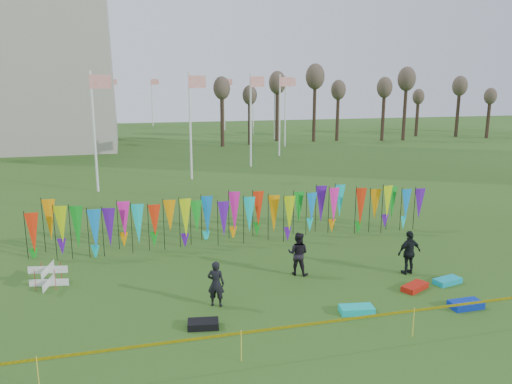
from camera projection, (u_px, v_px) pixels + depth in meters
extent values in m
plane|color=#284914|center=(293.00, 317.00, 15.79)|extent=(160.00, 160.00, 0.00)
cylinder|color=silver|center=(275.00, 108.00, 63.74)|extent=(0.16, 0.16, 8.00)
plane|color=red|center=(279.00, 82.00, 63.18)|extent=(1.40, 0.00, 1.40)
cylinder|color=silver|center=(253.00, 106.00, 70.34)|extent=(0.16, 0.16, 8.00)
plane|color=red|center=(257.00, 82.00, 69.78)|extent=(1.40, 0.00, 1.40)
cylinder|color=silver|center=(224.00, 104.00, 76.01)|extent=(0.16, 0.16, 8.00)
plane|color=red|center=(228.00, 82.00, 75.45)|extent=(1.40, 0.00, 1.40)
cylinder|color=silver|center=(190.00, 103.00, 80.37)|extent=(0.16, 0.16, 8.00)
plane|color=red|center=(193.00, 82.00, 79.81)|extent=(1.40, 0.00, 1.40)
cylinder|color=silver|center=(152.00, 102.00, 83.12)|extent=(0.16, 0.16, 8.00)
plane|color=red|center=(155.00, 82.00, 82.56)|extent=(1.40, 0.00, 1.40)
cylinder|color=silver|center=(110.00, 102.00, 84.06)|extent=(0.16, 0.16, 8.00)
plane|color=red|center=(113.00, 82.00, 83.50)|extent=(1.40, 0.00, 1.40)
cylinder|color=silver|center=(65.00, 102.00, 83.15)|extent=(0.16, 0.16, 8.00)
plane|color=red|center=(67.00, 82.00, 82.59)|extent=(1.40, 0.00, 1.40)
cylinder|color=silver|center=(17.00, 103.00, 80.43)|extent=(0.16, 0.16, 8.00)
plane|color=red|center=(19.00, 82.00, 79.87)|extent=(1.40, 0.00, 1.40)
cylinder|color=silver|center=(94.00, 133.00, 33.01)|extent=(0.16, 0.16, 8.00)
plane|color=red|center=(100.00, 82.00, 32.45)|extent=(1.40, 0.00, 1.40)
cylinder|color=silver|center=(190.00, 127.00, 37.35)|extent=(0.16, 0.16, 8.00)
plane|color=red|center=(197.00, 82.00, 36.79)|extent=(1.40, 0.00, 1.40)
cylinder|color=silver|center=(251.00, 121.00, 43.00)|extent=(0.16, 0.16, 8.00)
plane|color=red|center=(257.00, 82.00, 42.44)|extent=(1.40, 0.00, 1.40)
cylinder|color=silver|center=(280.00, 116.00, 49.59)|extent=(0.16, 0.16, 8.00)
plane|color=red|center=(286.00, 82.00, 49.03)|extent=(1.40, 0.00, 1.40)
cylinder|color=silver|center=(285.00, 111.00, 56.66)|extent=(0.16, 0.16, 8.00)
plane|color=red|center=(291.00, 82.00, 56.10)|extent=(1.40, 0.00, 1.40)
cylinder|color=black|center=(27.00, 233.00, 20.88)|extent=(0.03, 0.03, 2.21)
cone|color=red|center=(34.00, 227.00, 20.90)|extent=(0.64, 0.64, 1.60)
cylinder|color=black|center=(43.00, 232.00, 21.03)|extent=(0.03, 0.03, 2.21)
cone|color=#FF9608|center=(50.00, 226.00, 21.05)|extent=(0.64, 0.64, 1.60)
cylinder|color=black|center=(59.00, 230.00, 21.19)|extent=(0.03, 0.03, 2.21)
cone|color=#B7D70B|center=(66.00, 225.00, 21.21)|extent=(0.64, 0.64, 1.60)
cylinder|color=black|center=(74.00, 229.00, 21.34)|extent=(0.03, 0.03, 2.21)
cone|color=#119C1F|center=(81.00, 224.00, 21.37)|extent=(0.64, 0.64, 1.60)
cylinder|color=black|center=(90.00, 228.00, 21.50)|extent=(0.03, 0.03, 2.21)
cone|color=#0C79D8|center=(96.00, 223.00, 21.52)|extent=(0.64, 0.64, 1.60)
cylinder|color=black|center=(105.00, 227.00, 21.66)|extent=(0.03, 0.03, 2.21)
cone|color=#5412A2|center=(111.00, 222.00, 21.68)|extent=(0.64, 0.64, 1.60)
cylinder|color=black|center=(119.00, 226.00, 21.81)|extent=(0.03, 0.03, 2.21)
cone|color=#FF1CA3|center=(126.00, 221.00, 21.83)|extent=(0.64, 0.64, 1.60)
cylinder|color=black|center=(134.00, 225.00, 21.97)|extent=(0.03, 0.03, 2.21)
cone|color=#0DC6C9|center=(140.00, 220.00, 21.99)|extent=(0.64, 0.64, 1.60)
cylinder|color=black|center=(148.00, 224.00, 22.12)|extent=(0.03, 0.03, 2.21)
cone|color=red|center=(155.00, 219.00, 22.14)|extent=(0.64, 0.64, 1.60)
cylinder|color=black|center=(162.00, 223.00, 22.28)|extent=(0.03, 0.03, 2.21)
cone|color=#FF9608|center=(169.00, 218.00, 22.30)|extent=(0.64, 0.64, 1.60)
cylinder|color=black|center=(176.00, 222.00, 22.43)|extent=(0.03, 0.03, 2.21)
cone|color=#B7D70B|center=(183.00, 217.00, 22.46)|extent=(0.64, 0.64, 1.60)
cylinder|color=black|center=(190.00, 221.00, 22.59)|extent=(0.03, 0.03, 2.21)
cone|color=#119C1F|center=(196.00, 216.00, 22.61)|extent=(0.64, 0.64, 1.60)
cylinder|color=black|center=(204.00, 220.00, 22.74)|extent=(0.03, 0.03, 2.21)
cone|color=#0C79D8|center=(210.00, 215.00, 22.77)|extent=(0.64, 0.64, 1.60)
cylinder|color=black|center=(217.00, 219.00, 22.90)|extent=(0.03, 0.03, 2.21)
cone|color=#5412A2|center=(223.00, 214.00, 22.92)|extent=(0.64, 0.64, 1.60)
cylinder|color=black|center=(230.00, 218.00, 23.06)|extent=(0.03, 0.03, 2.21)
cone|color=#FF1CA3|center=(236.00, 213.00, 23.08)|extent=(0.64, 0.64, 1.60)
cylinder|color=black|center=(243.00, 218.00, 23.21)|extent=(0.03, 0.03, 2.21)
cone|color=#0DC6C9|center=(249.00, 213.00, 23.23)|extent=(0.64, 0.64, 1.60)
cylinder|color=black|center=(256.00, 217.00, 23.37)|extent=(0.03, 0.03, 2.21)
cone|color=red|center=(262.00, 212.00, 23.39)|extent=(0.64, 0.64, 1.60)
cylinder|color=black|center=(269.00, 216.00, 23.52)|extent=(0.03, 0.03, 2.21)
cone|color=#FF9608|center=(275.00, 211.00, 23.54)|extent=(0.64, 0.64, 1.60)
cylinder|color=black|center=(282.00, 215.00, 23.68)|extent=(0.03, 0.03, 2.21)
cone|color=#B7D70B|center=(287.00, 210.00, 23.70)|extent=(0.64, 0.64, 1.60)
cylinder|color=black|center=(294.00, 214.00, 23.83)|extent=(0.03, 0.03, 2.21)
cone|color=#119C1F|center=(299.00, 209.00, 23.86)|extent=(0.64, 0.64, 1.60)
cylinder|color=black|center=(306.00, 213.00, 23.99)|extent=(0.03, 0.03, 2.21)
cone|color=#0C79D8|center=(312.00, 208.00, 24.01)|extent=(0.64, 0.64, 1.60)
cylinder|color=black|center=(318.00, 212.00, 24.14)|extent=(0.03, 0.03, 2.21)
cone|color=#5412A2|center=(324.00, 207.00, 24.17)|extent=(0.64, 0.64, 1.60)
cylinder|color=black|center=(330.00, 211.00, 24.30)|extent=(0.03, 0.03, 2.21)
cone|color=#FF1CA3|center=(335.00, 207.00, 24.32)|extent=(0.64, 0.64, 1.60)
cylinder|color=black|center=(342.00, 211.00, 24.46)|extent=(0.03, 0.03, 2.21)
cone|color=#0DC6C9|center=(347.00, 206.00, 24.48)|extent=(0.64, 0.64, 1.60)
cylinder|color=black|center=(353.00, 210.00, 24.61)|extent=(0.03, 0.03, 2.21)
cone|color=red|center=(359.00, 205.00, 24.63)|extent=(0.64, 0.64, 1.60)
cylinder|color=black|center=(365.00, 209.00, 24.77)|extent=(0.03, 0.03, 2.21)
cone|color=#FF9608|center=(370.00, 204.00, 24.79)|extent=(0.64, 0.64, 1.60)
cylinder|color=black|center=(376.00, 208.00, 24.92)|extent=(0.03, 0.03, 2.21)
cone|color=#B7D70B|center=(381.00, 204.00, 24.94)|extent=(0.64, 0.64, 1.60)
cylinder|color=black|center=(387.00, 207.00, 25.08)|extent=(0.03, 0.03, 2.21)
cone|color=#119C1F|center=(393.00, 203.00, 25.10)|extent=(0.64, 0.64, 1.60)
cylinder|color=black|center=(398.00, 207.00, 25.23)|extent=(0.03, 0.03, 2.21)
cone|color=#0C79D8|center=(403.00, 202.00, 25.26)|extent=(0.64, 0.64, 1.60)
cylinder|color=black|center=(409.00, 206.00, 25.39)|extent=(0.03, 0.03, 2.21)
cone|color=#5412A2|center=(414.00, 201.00, 25.41)|extent=(0.64, 0.64, 1.60)
cube|color=#E2CA04|center=(318.00, 323.00, 13.65)|extent=(26.00, 0.01, 0.08)
cylinder|color=yellow|center=(46.00, 372.00, 11.98)|extent=(0.02, 0.02, 0.90)
cylinder|color=yellow|center=(248.00, 345.00, 13.23)|extent=(0.02, 0.02, 0.90)
cylinder|color=yellow|center=(414.00, 322.00, 14.48)|extent=(0.02, 0.02, 0.90)
cylinder|color=#3D2A1E|center=(219.00, 118.00, 58.13)|extent=(0.44, 0.44, 6.40)
ellipsoid|color=brown|center=(219.00, 88.00, 57.41)|extent=(1.92, 1.92, 2.56)
cylinder|color=#3D2A1E|center=(252.00, 117.00, 59.14)|extent=(0.44, 0.44, 6.40)
ellipsoid|color=brown|center=(252.00, 88.00, 58.41)|extent=(1.92, 1.92, 2.56)
cylinder|color=#3D2A1E|center=(284.00, 117.00, 60.14)|extent=(0.44, 0.44, 6.40)
ellipsoid|color=brown|center=(285.00, 88.00, 59.41)|extent=(1.92, 1.92, 2.56)
cylinder|color=#3D2A1E|center=(315.00, 116.00, 61.14)|extent=(0.44, 0.44, 6.40)
ellipsoid|color=brown|center=(316.00, 88.00, 60.42)|extent=(1.92, 1.92, 2.56)
cylinder|color=#3D2A1E|center=(345.00, 115.00, 62.14)|extent=(0.44, 0.44, 6.40)
ellipsoid|color=brown|center=(346.00, 88.00, 61.42)|extent=(1.92, 1.92, 2.56)
cylinder|color=#3D2A1E|center=(374.00, 115.00, 63.15)|extent=(0.44, 0.44, 6.40)
ellipsoid|color=brown|center=(376.00, 88.00, 62.42)|extent=(1.92, 1.92, 2.56)
cylinder|color=#3D2A1E|center=(402.00, 114.00, 64.15)|extent=(0.44, 0.44, 6.40)
ellipsoid|color=brown|center=(404.00, 88.00, 63.42)|extent=(1.92, 1.92, 2.56)
cylinder|color=#3D2A1E|center=(430.00, 114.00, 65.15)|extent=(0.44, 0.44, 6.40)
ellipsoid|color=brown|center=(432.00, 88.00, 64.43)|extent=(1.92, 1.92, 2.56)
cylinder|color=#3D2A1E|center=(456.00, 113.00, 66.15)|extent=(0.44, 0.44, 6.40)
ellipsoid|color=brown|center=(458.00, 88.00, 65.43)|extent=(1.92, 1.92, 2.56)
cylinder|color=#3D2A1E|center=(482.00, 113.00, 67.16)|extent=(0.44, 0.44, 6.40)
ellipsoid|color=brown|center=(484.00, 88.00, 66.43)|extent=(1.92, 1.92, 2.56)
cylinder|color=#3D2A1E|center=(507.00, 113.00, 68.16)|extent=(0.44, 0.44, 6.40)
ellipsoid|color=brown|center=(509.00, 87.00, 67.43)|extent=(1.92, 1.92, 2.56)
cylinder|color=red|center=(37.00, 281.00, 17.65)|extent=(0.02, 0.02, 0.79)
cylinder|color=red|center=(57.00, 279.00, 17.82)|extent=(0.02, 0.02, 0.79)
cylinder|color=red|center=(40.00, 274.00, 18.30)|extent=(0.02, 0.02, 0.79)
cylinder|color=red|center=(60.00, 272.00, 18.48)|extent=(0.02, 0.02, 0.79)
imported|color=black|center=(216.00, 284.00, 16.41)|extent=(0.69, 0.60, 1.56)
imported|color=black|center=(298.00, 254.00, 19.12)|extent=(0.96, 0.87, 1.68)
imported|color=black|center=(409.00, 253.00, 19.17)|extent=(1.07, 0.69, 1.72)
cube|color=#0DCAC3|center=(357.00, 310.00, 16.05)|extent=(1.15, 0.69, 0.22)
cube|color=#0A2CAD|center=(466.00, 305.00, 16.41)|extent=(1.07, 0.57, 0.22)
cube|color=red|center=(415.00, 287.00, 17.85)|extent=(1.18, 0.93, 0.20)
cube|color=black|center=(203.00, 324.00, 15.09)|extent=(1.00, 0.68, 0.22)
cube|color=#0DA7BD|center=(447.00, 281.00, 18.39)|extent=(1.12, 0.71, 0.20)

